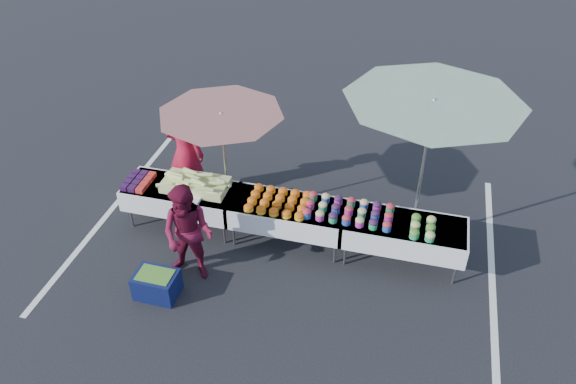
% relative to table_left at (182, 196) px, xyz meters
% --- Properties ---
extents(ground, '(80.00, 80.00, 0.00)m').
position_rel_table_left_xyz_m(ground, '(1.80, 0.00, -0.58)').
color(ground, black).
extents(stripe_left, '(0.10, 5.00, 0.00)m').
position_rel_table_left_xyz_m(stripe_left, '(-1.40, 0.00, -0.58)').
color(stripe_left, silver).
rests_on(stripe_left, ground).
extents(stripe_right, '(0.10, 5.00, 0.00)m').
position_rel_table_left_xyz_m(stripe_right, '(5.00, 0.00, -0.58)').
color(stripe_right, silver).
rests_on(stripe_right, ground).
extents(table_left, '(1.86, 0.81, 0.75)m').
position_rel_table_left_xyz_m(table_left, '(0.00, 0.00, 0.00)').
color(table_left, white).
rests_on(table_left, ground).
extents(table_center, '(1.86, 0.81, 0.75)m').
position_rel_table_left_xyz_m(table_center, '(1.80, 0.00, 0.00)').
color(table_center, white).
rests_on(table_center, ground).
extents(table_right, '(1.86, 0.81, 0.75)m').
position_rel_table_left_xyz_m(table_right, '(3.60, 0.00, 0.00)').
color(table_right, white).
rests_on(table_right, ground).
extents(berry_punnets, '(0.40, 0.54, 0.08)m').
position_rel_table_left_xyz_m(berry_punnets, '(-0.71, -0.06, 0.21)').
color(berry_punnets, black).
rests_on(berry_punnets, table_left).
extents(corn_pile, '(1.16, 0.57, 0.26)m').
position_rel_table_left_xyz_m(corn_pile, '(0.25, 0.05, 0.26)').
color(corn_pile, '#BDE475').
rests_on(corn_pile, table_left).
extents(plastic_bags, '(0.30, 0.25, 0.05)m').
position_rel_table_left_xyz_m(plastic_bags, '(0.30, -0.30, 0.19)').
color(plastic_bags, white).
rests_on(plastic_bags, table_left).
extents(carrot_bowls, '(0.95, 0.69, 0.11)m').
position_rel_table_left_xyz_m(carrot_bowls, '(1.65, -0.01, 0.22)').
color(carrot_bowls, '#F2AA1A').
rests_on(carrot_bowls, table_center).
extents(potato_cups, '(1.34, 0.58, 0.16)m').
position_rel_table_left_xyz_m(potato_cups, '(2.75, 0.00, 0.25)').
color(potato_cups, '#244AA9').
rests_on(potato_cups, table_right).
extents(bean_baskets, '(0.36, 0.50, 0.15)m').
position_rel_table_left_xyz_m(bean_baskets, '(3.86, -0.10, 0.24)').
color(bean_baskets, '#259456').
rests_on(bean_baskets, table_right).
extents(vendor, '(0.76, 0.56, 1.91)m').
position_rel_table_left_xyz_m(vendor, '(-0.19, 0.70, 0.37)').
color(vendor, '#AA132D').
rests_on(vendor, ground).
extents(customer, '(0.80, 0.63, 1.62)m').
position_rel_table_left_xyz_m(customer, '(0.60, -1.09, 0.22)').
color(customer, maroon).
rests_on(customer, ground).
extents(umbrella_left, '(2.11, 2.11, 2.01)m').
position_rel_table_left_xyz_m(umbrella_left, '(0.64, 0.40, 1.24)').
color(umbrella_left, black).
rests_on(umbrella_left, ground).
extents(umbrella_right, '(2.58, 2.58, 2.59)m').
position_rel_table_left_xyz_m(umbrella_right, '(3.73, 0.51, 1.76)').
color(umbrella_right, black).
rests_on(umbrella_right, ground).
extents(storage_bin, '(0.61, 0.45, 0.40)m').
position_rel_table_left_xyz_m(storage_bin, '(0.25, -1.60, -0.38)').
color(storage_bin, '#0C143F').
rests_on(storage_bin, ground).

